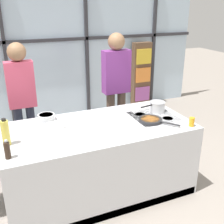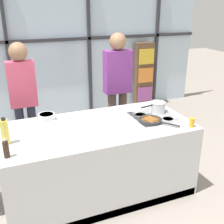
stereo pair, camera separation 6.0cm
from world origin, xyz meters
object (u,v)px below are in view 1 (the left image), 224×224
at_px(white_plate, 55,125).
at_px(juice_glass_near, 192,122).
at_px(frying_pan, 151,120).
at_px(saucepan, 157,106).
at_px(spectator_center_left, 116,83).
at_px(pepper_grinder, 7,150).
at_px(oil_bottle, 6,133).
at_px(mixing_bowl, 46,117).
at_px(spectator_far_left, 22,95).

height_order(white_plate, juice_glass_near, juice_glass_near).
distance_m(frying_pan, saucepan, 0.36).
xyz_separation_m(frying_pan, white_plate, (-1.07, 0.32, -0.01)).
xyz_separation_m(spectator_center_left, pepper_grinder, (-1.69, -1.40, -0.08)).
bearing_deg(juice_glass_near, spectator_center_left, 100.91).
distance_m(saucepan, oil_bottle, 1.86).
height_order(frying_pan, saucepan, saucepan).
relative_size(saucepan, white_plate, 1.42).
distance_m(frying_pan, mixing_bowl, 1.25).
bearing_deg(saucepan, pepper_grinder, -165.68).
distance_m(white_plate, oil_bottle, 0.61).
bearing_deg(spectator_center_left, mixing_bowl, 28.41).
bearing_deg(saucepan, mixing_bowl, 168.74).
bearing_deg(juice_glass_near, frying_pan, 140.56).
xyz_separation_m(spectator_center_left, saucepan, (0.17, -0.92, -0.09)).
height_order(spectator_center_left, saucepan, spectator_center_left).
bearing_deg(pepper_grinder, spectator_center_left, 39.56).
height_order(frying_pan, juice_glass_near, juice_glass_near).
relative_size(mixing_bowl, juice_glass_near, 1.94).
xyz_separation_m(white_plate, oil_bottle, (-0.54, -0.26, 0.12)).
distance_m(white_plate, pepper_grinder, 0.77).
bearing_deg(oil_bottle, juice_glass_near, -10.29).
bearing_deg(oil_bottle, mixing_bowl, 44.24).
xyz_separation_m(white_plate, juice_glass_near, (1.43, -0.61, 0.05)).
xyz_separation_m(spectator_far_left, oil_bottle, (-0.28, -1.12, -0.01)).
bearing_deg(spectator_center_left, juice_glass_near, 100.91).
distance_m(oil_bottle, pepper_grinder, 0.28).
relative_size(spectator_center_left, saucepan, 4.90).
xyz_separation_m(frying_pan, mixing_bowl, (-1.13, 0.53, 0.02)).
xyz_separation_m(spectator_far_left, mixing_bowl, (0.20, -0.65, -0.10)).
distance_m(spectator_far_left, oil_bottle, 1.15).
bearing_deg(frying_pan, saucepan, 46.57).
bearing_deg(frying_pan, spectator_far_left, 138.29).
xyz_separation_m(saucepan, mixing_bowl, (-1.37, 0.27, -0.03)).
bearing_deg(spectator_far_left, spectator_center_left, -180.00).
height_order(oil_bottle, juice_glass_near, oil_bottle).
height_order(white_plate, pepper_grinder, pepper_grinder).
distance_m(saucepan, juice_glass_near, 0.56).
bearing_deg(oil_bottle, spectator_center_left, 33.60).
bearing_deg(mixing_bowl, juice_glass_near, -28.99).
bearing_deg(saucepan, white_plate, 177.26).
bearing_deg(spectator_center_left, saucepan, 100.23).
distance_m(frying_pan, white_plate, 1.12).
height_order(mixing_bowl, juice_glass_near, juice_glass_near).
bearing_deg(mixing_bowl, oil_bottle, -135.76).
relative_size(spectator_far_left, saucepan, 4.72).
xyz_separation_m(spectator_far_left, pepper_grinder, (-0.29, -1.40, -0.06)).
height_order(spectator_center_left, pepper_grinder, spectator_center_left).
relative_size(spectator_far_left, oil_bottle, 6.17).
height_order(saucepan, oil_bottle, oil_bottle).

